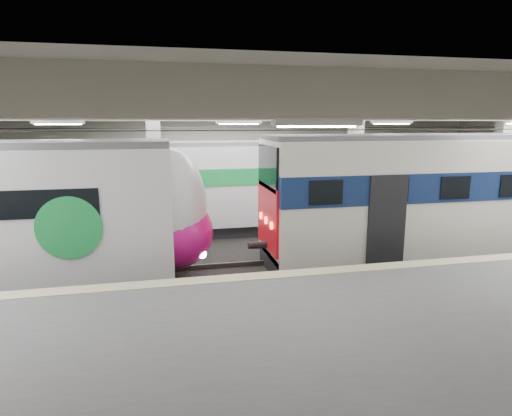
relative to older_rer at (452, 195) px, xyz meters
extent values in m
cube|color=black|center=(-7.42, 0.00, -2.43)|extent=(36.00, 24.00, 0.10)
cube|color=silver|center=(-7.42, 0.00, 3.17)|extent=(36.00, 24.00, 0.20)
cube|color=beige|center=(-7.42, 10.00, 0.37)|extent=(30.00, 0.10, 5.50)
cube|color=beige|center=(-7.42, -10.00, 0.37)|extent=(30.00, 0.10, 5.50)
cube|color=#565658|center=(-7.42, -6.50, -1.83)|extent=(30.00, 7.00, 1.10)
cube|color=#C4BD8A|center=(-7.42, -3.25, -1.27)|extent=(30.00, 0.50, 0.02)
cube|color=beige|center=(-10.42, 3.00, 0.37)|extent=(0.50, 0.50, 5.50)
cube|color=beige|center=(-2.42, 3.00, 0.37)|extent=(0.50, 0.50, 5.50)
cube|color=beige|center=(4.58, 3.00, 0.37)|extent=(0.50, 0.50, 5.50)
cube|color=beige|center=(-7.42, 0.00, 2.87)|extent=(30.00, 18.00, 0.50)
cube|color=#59544C|center=(-7.42, 0.00, -2.30)|extent=(30.00, 1.52, 0.16)
cube|color=#59544C|center=(-7.42, 5.50, -2.30)|extent=(30.00, 1.52, 0.16)
cylinder|color=black|center=(-7.42, 0.00, 2.32)|extent=(30.00, 0.03, 0.03)
cylinder|color=black|center=(-7.42, 5.50, 2.32)|extent=(30.00, 0.03, 0.03)
cube|color=white|center=(-7.42, -2.00, 2.54)|extent=(26.00, 8.40, 0.12)
ellipsoid|color=silver|center=(-9.92, 0.00, -0.02)|extent=(2.20, 2.72, 3.66)
ellipsoid|color=#C41074|center=(-9.80, 0.00, -0.84)|extent=(2.33, 2.77, 2.24)
cylinder|color=green|center=(-12.66, -1.42, -0.20)|extent=(1.72, 0.06, 1.72)
cube|color=beige|center=(0.02, 0.00, 0.06)|extent=(13.63, 2.99, 3.88)
cube|color=#12224F|center=(0.02, 0.00, 0.52)|extent=(13.67, 3.05, 0.94)
cube|color=red|center=(-6.83, 0.00, -0.48)|extent=(0.08, 2.54, 2.13)
cube|color=black|center=(-6.83, 0.00, 1.15)|extent=(0.08, 2.39, 1.40)
cube|color=#4C4C51|center=(0.02, 0.00, 2.08)|extent=(13.63, 2.33, 0.16)
cube|color=black|center=(0.02, 0.00, -2.03)|extent=(13.63, 2.09, 0.70)
cube|color=silver|center=(-11.86, 5.50, -0.16)|extent=(12.72, 2.58, 3.45)
cube|color=green|center=(-11.86, 5.50, 0.30)|extent=(12.76, 2.64, 0.73)
cube|color=#4C4C51|center=(-11.86, 5.50, 1.66)|extent=(12.71, 2.13, 0.16)
cube|color=black|center=(-11.86, 5.50, -2.08)|extent=(12.72, 2.31, 0.60)
camera|label=1|loc=(-10.12, -13.33, 2.59)|focal=30.00mm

